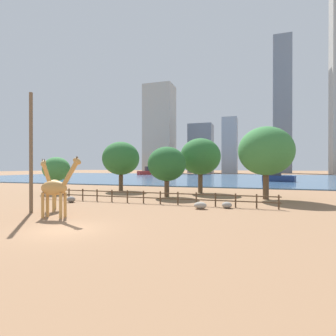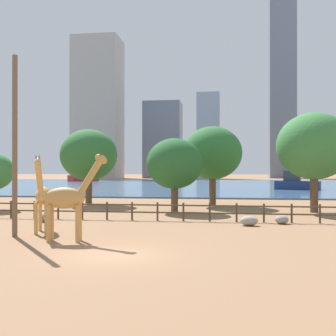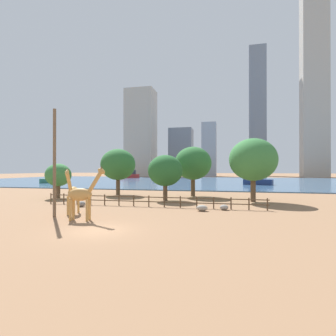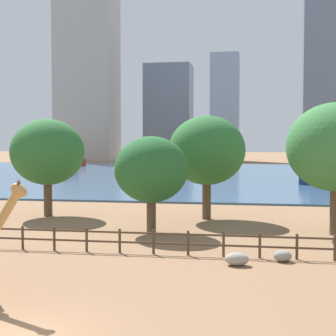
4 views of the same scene
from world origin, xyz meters
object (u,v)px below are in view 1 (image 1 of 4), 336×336
(boulder_by_pole, at_px, (200,205))
(tree_right_small, at_px, (56,169))
(giraffe_companion, at_px, (56,188))
(boat_sailboat, at_px, (278,177))
(boat_ferry, at_px, (147,172))
(boat_tug, at_px, (62,175))
(boulder_near_fence, at_px, (227,205))
(tree_right_tall, at_px, (200,157))
(tree_left_small, at_px, (167,164))
(boulder_small, at_px, (71,199))
(giraffe_tall, at_px, (53,186))
(tree_left_large, at_px, (121,158))
(utility_pole, at_px, (31,153))
(tree_center_broad, at_px, (266,151))

(boulder_by_pole, relative_size, tree_right_small, 0.22)
(giraffe_companion, distance_m, tree_right_small, 19.56)
(boulder_by_pole, xyz_separation_m, boat_sailboat, (10.26, 45.90, 0.97))
(boat_ferry, bearing_deg, boat_tug, 27.20)
(boulder_near_fence, height_order, boat_sailboat, boat_sailboat)
(boulder_by_pole, bearing_deg, tree_right_tall, 100.94)
(tree_left_small, xyz_separation_m, boat_ferry, (-36.61, 81.69, -2.62))
(boulder_near_fence, distance_m, boat_ferry, 99.31)
(boulder_small, relative_size, tree_right_small, 0.17)
(boat_sailboat, bearing_deg, giraffe_tall, -95.77)
(tree_left_small, relative_size, tree_right_small, 1.22)
(giraffe_tall, xyz_separation_m, tree_left_small, (6.00, 12.94, 1.99))
(boat_sailboat, bearing_deg, tree_left_large, -111.18)
(tree_left_small, bearing_deg, utility_pole, -115.68)
(boulder_small, distance_m, tree_right_tall, 18.88)
(tree_center_broad, relative_size, tree_right_tall, 1.06)
(boat_tug, bearing_deg, giraffe_companion, 22.40)
(tree_left_large, distance_m, boat_tug, 45.69)
(boulder_by_pole, xyz_separation_m, tree_left_large, (-15.48, 14.11, 4.78))
(tree_left_large, bearing_deg, giraffe_companion, -73.97)
(boulder_near_fence, relative_size, tree_left_large, 0.11)
(giraffe_tall, height_order, tree_right_small, tree_right_small)
(tree_center_broad, xyz_separation_m, tree_left_small, (-11.74, -1.09, -1.47))
(boulder_near_fence, xyz_separation_m, tree_left_small, (-8.07, 7.00, 3.83))
(giraffe_companion, relative_size, tree_center_broad, 0.54)
(utility_pole, distance_m, tree_right_small, 16.67)
(boulder_small, relative_size, boat_tug, 0.12)
(tree_left_large, relative_size, boat_ferry, 0.88)
(boulder_by_pole, height_order, tree_right_small, tree_right_small)
(utility_pole, bearing_deg, tree_center_broad, 39.69)
(boulder_small, bearing_deg, boat_tug, 131.09)
(boulder_near_fence, xyz_separation_m, tree_center_broad, (3.67, 8.09, 5.29))
(boat_sailboat, bearing_deg, boulder_small, -99.90)
(tree_left_small, relative_size, boat_sailboat, 0.81)
(tree_right_small, bearing_deg, boat_tug, 129.29)
(boulder_near_fence, bearing_deg, tree_right_small, 165.58)
(boulder_small, distance_m, boat_tug, 56.50)
(boulder_small, distance_m, tree_left_small, 12.01)
(boat_ferry, bearing_deg, giraffe_tall, 55.32)
(giraffe_tall, bearing_deg, boulder_small, -173.07)
(boulder_near_fence, height_order, tree_right_small, tree_right_small)
(boat_ferry, bearing_deg, tree_right_small, 51.22)
(giraffe_companion, xyz_separation_m, tree_right_tall, (6.53, 21.83, 3.06))
(tree_left_small, height_order, boat_tug, tree_left_small)
(utility_pole, relative_size, tree_left_small, 1.56)
(tree_center_broad, relative_size, boat_ferry, 0.96)
(utility_pole, xyz_separation_m, boat_tug, (-38.18, 48.85, -3.72))
(boulder_near_fence, bearing_deg, giraffe_companion, -143.88)
(boulder_near_fence, bearing_deg, boat_ferry, 116.74)
(giraffe_tall, xyz_separation_m, boat_ferry, (-30.61, 94.63, -0.63))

